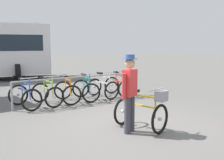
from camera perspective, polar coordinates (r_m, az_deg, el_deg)
ground_plane at (r=6.42m, az=3.25°, el=-9.82°), size 80.00×80.00×0.00m
bike_rack_rail at (r=8.90m, az=-6.56°, el=-0.26°), size 4.60×0.41×0.88m
racked_bike_blue at (r=8.45m, az=-18.35°, el=-3.33°), size 0.87×1.22×0.98m
racked_bike_lime at (r=8.66m, az=-13.88°, el=-2.90°), size 0.85×1.20×0.97m
racked_bike_orange at (r=8.92m, az=-9.66°, el=-2.47°), size 0.73×1.15×0.97m
racked_bike_teal at (r=9.22m, az=-5.70°, el=-2.06°), size 0.72×1.13×0.97m
racked_bike_white at (r=9.57m, az=-2.00°, el=-1.67°), size 0.85×1.22×0.98m
racked_bike_red at (r=9.95m, az=1.42°, el=-1.30°), size 0.66×1.10×0.97m
featured_bicycle at (r=6.04m, az=6.85°, el=-6.61°), size 0.99×1.26×0.97m
person_with_featured_bike at (r=5.73m, az=3.83°, el=-2.21°), size 0.48×0.34×1.72m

